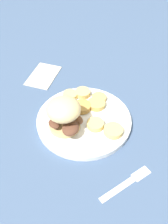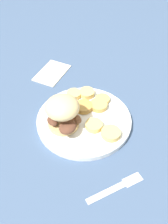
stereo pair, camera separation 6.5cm
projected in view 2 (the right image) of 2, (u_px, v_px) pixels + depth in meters
The scene contains 12 objects.
ground_plane at pixel (84, 122), 0.77m from camera, with size 4.00×4.00×0.00m, color #3D5170.
dinner_plate at pixel (84, 120), 0.76m from camera, with size 0.27×0.27×0.02m.
sandwich at pixel (63, 113), 0.70m from camera, with size 0.10×0.12×0.10m.
potato_round_0 at pixel (94, 125), 0.73m from camera, with size 0.05×0.05×0.01m, color #DBB766.
potato_round_1 at pixel (84, 107), 0.78m from camera, with size 0.05×0.05×0.02m, color #BC8942.
potato_round_2 at pixel (73, 94), 0.82m from camera, with size 0.04×0.04×0.01m, color #DBB766.
potato_round_3 at pixel (102, 99), 0.80m from camera, with size 0.05×0.05×0.01m, color tan.
potato_round_4 at pixel (87, 93), 0.82m from camera, with size 0.05×0.05×0.02m, color #DBB766.
potato_round_5 at pixel (111, 133), 0.71m from camera, with size 0.05×0.05×0.01m, color #DBB766.
potato_round_6 at pixel (99, 105), 0.78m from camera, with size 0.05×0.05×0.01m, color tan.
fork at pixel (116, 188), 0.62m from camera, with size 0.15×0.04×0.00m.
napkin at pixel (52, 72), 0.93m from camera, with size 0.13×0.09×0.01m, color beige.
Camera 2 is at (0.16, 0.49, 0.57)m, focal length 42.00 mm.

